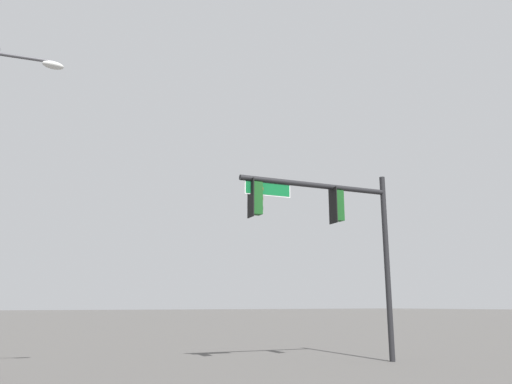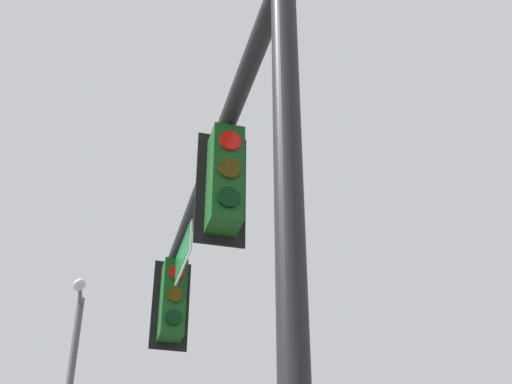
% 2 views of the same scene
% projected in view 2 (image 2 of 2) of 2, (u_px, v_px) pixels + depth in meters
% --- Properties ---
extents(signal_pole_near, '(5.88, 1.01, 6.69)m').
position_uv_depth(signal_pole_near, '(217.00, 235.00, 7.12)').
color(signal_pole_near, black).
rests_on(signal_pole_near, ground_plane).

